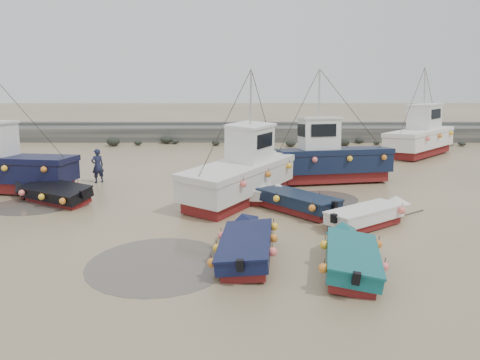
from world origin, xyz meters
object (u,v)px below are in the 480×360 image
object	(u,v)px
dinghy_1	(248,242)
person	(99,182)
dinghy_2	(350,253)
dinghy_3	(371,213)
dinghy_5	(234,190)
cabin_boat_2	(324,158)
cabin_boat_1	(246,172)
dinghy_6	(291,199)
dinghy_4	(52,190)
cabin_boat_3	(424,136)

from	to	relation	value
dinghy_1	person	bearing A→B (deg)	133.79
dinghy_2	dinghy_3	xyz separation A→B (m)	(1.84, 4.16, 0.00)
dinghy_1	dinghy_3	size ratio (longest dim) A/B	1.21
dinghy_5	cabin_boat_2	xyz separation A→B (m)	(4.98, 3.76, 0.82)
dinghy_2	dinghy_5	size ratio (longest dim) A/B	0.94
cabin_boat_1	person	bearing A→B (deg)	-167.33
dinghy_6	cabin_boat_1	size ratio (longest dim) A/B	0.53
dinghy_2	person	bearing A→B (deg)	146.06
dinghy_3	person	xyz separation A→B (m)	(-13.34, 7.18, -0.55)
dinghy_4	cabin_boat_2	world-z (taller)	cabin_boat_2
dinghy_1	cabin_boat_1	bearing A→B (deg)	95.36
dinghy_2	dinghy_4	world-z (taller)	same
cabin_boat_1	cabin_boat_2	size ratio (longest dim) A/B	0.97
dinghy_2	dinghy_6	distance (m)	6.41
dinghy_1	cabin_boat_2	distance (m)	11.40
dinghy_6	cabin_boat_3	distance (m)	17.34
dinghy_2	dinghy_6	world-z (taller)	same
dinghy_5	cabin_boat_2	world-z (taller)	cabin_boat_2
dinghy_1	person	size ratio (longest dim) A/B	3.18
dinghy_2	dinghy_5	world-z (taller)	same
cabin_boat_1	cabin_boat_2	distance (m)	5.43
cabin_boat_2	cabin_boat_1	bearing A→B (deg)	116.95
cabin_boat_3	person	xyz separation A→B (m)	(-21.34, -8.27, -1.38)
dinghy_6	cabin_boat_2	xyz separation A→B (m)	(2.34, 5.20, 0.82)
dinghy_1	dinghy_4	world-z (taller)	same
dinghy_2	cabin_boat_3	world-z (taller)	cabin_boat_3
cabin_boat_1	dinghy_4	bearing A→B (deg)	-143.28
dinghy_4	cabin_boat_3	distance (m)	25.48
dinghy_1	dinghy_6	size ratio (longest dim) A/B	1.26
dinghy_3	dinghy_4	xyz separation A→B (m)	(-14.50, 3.53, -0.00)
person	cabin_boat_2	bearing A→B (deg)	142.23
dinghy_3	cabin_boat_3	bearing A→B (deg)	118.64
dinghy_6	cabin_boat_3	size ratio (longest dim) A/B	0.65
dinghy_4	cabin_boat_1	distance (m)	9.42
dinghy_2	dinghy_3	world-z (taller)	same
dinghy_4	cabin_boat_3	bearing A→B (deg)	-32.91
cabin_boat_2	cabin_boat_3	world-z (taller)	same
dinghy_1	dinghy_6	distance (m)	5.67
dinghy_6	cabin_boat_2	distance (m)	5.76
dinghy_2	dinghy_6	size ratio (longest dim) A/B	1.19
cabin_boat_2	cabin_boat_3	size ratio (longest dim) A/B	1.27
dinghy_4	cabin_boat_2	distance (m)	14.31
dinghy_5	person	xyz separation A→B (m)	(-7.63, 3.61, -0.54)
dinghy_5	dinghy_6	distance (m)	3.01
dinghy_3	cabin_boat_1	distance (m)	6.64
dinghy_5	person	distance (m)	8.46
dinghy_2	cabin_boat_3	xyz separation A→B (m)	(9.85, 19.61, 0.83)
dinghy_4	person	bearing A→B (deg)	11.65
dinghy_5	dinghy_2	bearing A→B (deg)	36.43
dinghy_4	dinghy_5	distance (m)	8.79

